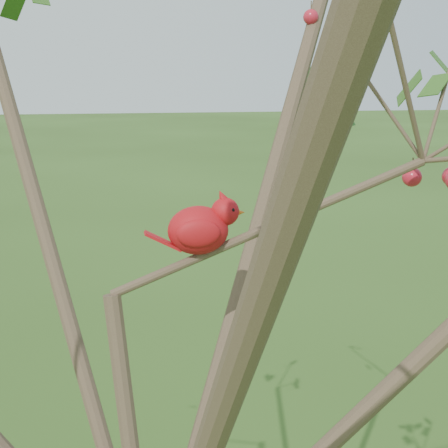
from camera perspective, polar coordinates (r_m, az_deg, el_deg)
name	(u,v)px	position (r m, az deg, el deg)	size (l,w,h in m)	color
crabapple_tree	(154,221)	(1.06, -6.45, 0.30)	(2.35, 2.05, 2.95)	#402F22
cardinal	(202,228)	(1.19, -2.07, -0.32)	(0.19, 0.10, 0.14)	red
distant_trees	(40,98)	(25.06, -16.51, 11.02)	(39.50, 14.77, 3.51)	#402F22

